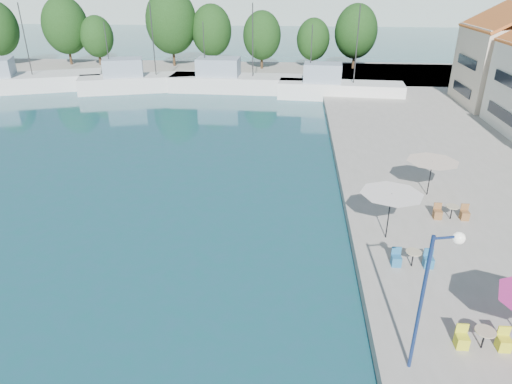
# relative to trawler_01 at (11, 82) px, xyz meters

# --- Properties ---
(quay_far) EXTENTS (90.00, 16.00, 0.60)m
(quay_far) POSITION_rel_trawler_01_xyz_m (22.86, 11.65, -0.77)
(quay_far) COLOR gray
(quay_far) RESTS_ON ground
(trawler_01) EXTENTS (20.19, 11.69, 10.20)m
(trawler_01) POSITION_rel_trawler_01_xyz_m (0.00, 0.00, 0.00)
(trawler_01) COLOR silver
(trawler_01) RESTS_ON ground
(trawler_02) EXTENTS (15.34, 8.08, 10.20)m
(trawler_02) POSITION_rel_trawler_01_xyz_m (15.35, 1.47, 0.00)
(trawler_02) COLOR silver
(trawler_02) RESTS_ON ground
(trawler_03) EXTENTS (16.38, 4.63, 10.20)m
(trawler_03) POSITION_rel_trawler_01_xyz_m (26.69, 2.19, 0.00)
(trawler_03) COLOR silver
(trawler_03) RESTS_ON ground
(trawler_04) EXTENTS (13.94, 4.55, 10.20)m
(trawler_04) POSITION_rel_trawler_01_xyz_m (38.42, -0.52, 0.00)
(trawler_04) COLOR white
(trawler_04) RESTS_ON ground
(tree_02) EXTENTS (6.40, 6.40, 9.47)m
(tree_02) POSITION_rel_trawler_01_xyz_m (0.39, 15.00, 5.00)
(tree_02) COLOR #3F2B19
(tree_02) RESTS_ON quay_far
(tree_03) EXTENTS (4.69, 4.69, 6.94)m
(tree_03) POSITION_rel_trawler_01_xyz_m (4.88, 15.00, 3.53)
(tree_03) COLOR #3F2B19
(tree_03) RESTS_ON quay_far
(tree_04) EXTENTS (7.15, 7.15, 10.58)m
(tree_04) POSITION_rel_trawler_01_xyz_m (15.97, 15.18, 5.64)
(tree_04) COLOR #3F2B19
(tree_04) RESTS_ON quay_far
(tree_05) EXTENTS (5.74, 5.74, 8.49)m
(tree_05) POSITION_rel_trawler_01_xyz_m (21.57, 15.80, 4.43)
(tree_05) COLOR #3F2B19
(tree_05) RESTS_ON quay_far
(tree_06) EXTENTS (5.25, 5.25, 7.77)m
(tree_06) POSITION_rel_trawler_01_xyz_m (28.92, 13.95, 4.02)
(tree_06) COLOR #3F2B19
(tree_06) RESTS_ON quay_far
(tree_07) EXTENTS (4.58, 4.58, 6.79)m
(tree_07) POSITION_rel_trawler_01_xyz_m (36.01, 15.12, 3.45)
(tree_07) COLOR #3F2B19
(tree_07) RESTS_ON quay_far
(tree_08) EXTENTS (5.85, 5.85, 8.66)m
(tree_08) POSITION_rel_trawler_01_xyz_m (41.84, 15.28, 4.53)
(tree_08) COLOR #3F2B19
(tree_08) RESTS_ON quay_far
(umbrella_white) EXTENTS (3.01, 3.01, 2.40)m
(umbrella_white) POSITION_rel_trawler_01_xyz_m (38.51, -31.99, 1.68)
(umbrella_white) COLOR black
(umbrella_white) RESTS_ON quay_right
(umbrella_cream) EXTENTS (2.97, 2.97, 2.12)m
(umbrella_cream) POSITION_rel_trawler_01_xyz_m (41.80, -26.75, 1.40)
(umbrella_cream) COLOR black
(umbrella_cream) RESTS_ON quay_right
(cafe_table_01) EXTENTS (1.82, 0.70, 0.76)m
(cafe_table_01) POSITION_rel_trawler_01_xyz_m (40.55, -39.30, -0.18)
(cafe_table_01) COLOR black
(cafe_table_01) RESTS_ON quay_right
(cafe_table_02) EXTENTS (1.82, 0.70, 0.76)m
(cafe_table_02) POSITION_rel_trawler_01_xyz_m (39.23, -34.43, -0.18)
(cafe_table_02) COLOR black
(cafe_table_02) RESTS_ON quay_right
(cafe_table_03) EXTENTS (1.82, 0.70, 0.76)m
(cafe_table_03) POSITION_rel_trawler_01_xyz_m (42.27, -29.74, -0.18)
(cafe_table_03) COLOR black
(cafe_table_03) RESTS_ON quay_right
(street_lamp) EXTENTS (1.02, 0.43, 5.03)m
(street_lamp) POSITION_rel_trawler_01_xyz_m (38.17, -40.29, 3.02)
(street_lamp) COLOR navy
(street_lamp) RESTS_ON quay_right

